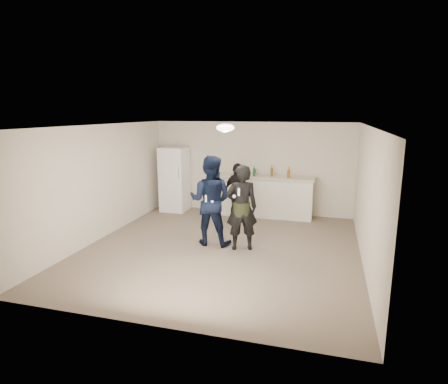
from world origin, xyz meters
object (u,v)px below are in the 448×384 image
(man, at_px, (210,200))
(counter, at_px, (263,197))
(shaker, at_px, (256,172))
(woman, at_px, (242,208))
(spectator, at_px, (237,193))
(fridge, at_px, (175,179))

(man, bearing_deg, counter, -106.64)
(counter, xyz_separation_m, shaker, (-0.23, 0.12, 0.65))
(woman, xyz_separation_m, spectator, (-0.54, 1.86, -0.12))
(fridge, height_order, man, man)
(fridge, xyz_separation_m, woman, (2.52, -2.52, -0.02))
(fridge, height_order, woman, fridge)
(fridge, distance_m, man, 2.99)
(counter, relative_size, shaker, 15.29)
(woman, distance_m, spectator, 1.94)
(spectator, bearing_deg, man, 114.50)
(counter, bearing_deg, fridge, -178.41)
(man, height_order, spectator, man)
(shaker, relative_size, man, 0.09)
(counter, bearing_deg, spectator, -126.03)
(man, bearing_deg, woman, 167.99)
(woman, bearing_deg, shaker, -105.30)
(man, distance_m, woman, 0.72)
(counter, height_order, shaker, shaker)
(man, bearing_deg, shaker, -101.14)
(shaker, relative_size, spectator, 0.11)
(shaker, relative_size, woman, 0.10)
(shaker, bearing_deg, woman, -85.13)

